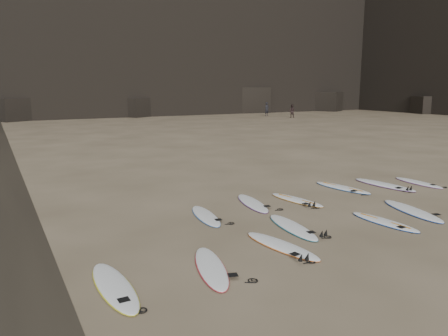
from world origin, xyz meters
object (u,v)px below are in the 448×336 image
Objects in this scene: surfboard_8 at (342,187)px; person_b at (292,111)px; surfboard_4 at (412,210)px; surfboard_5 at (206,216)px; surfboard_2 at (292,227)px; surfboard_1 at (281,245)px; person_a at (267,109)px; surfboard_3 at (384,222)px; surfboard_6 at (252,203)px; surfboard_0 at (211,267)px; surfboard_9 at (384,185)px; surfboard_11 at (114,286)px; surfboard_7 at (297,200)px; surfboard_10 at (418,182)px.

person_b is (20.93, 31.05, 0.74)m from surfboard_8.
surfboard_4 is 1.16× the size of surfboard_5.
surfboard_5 is at bearing 136.16° from surfboard_2.
person_a is (25.54, 38.93, 0.83)m from surfboard_1.
surfboard_6 is at bearing 118.57° from surfboard_3.
surfboard_8 is (7.56, 4.19, 0.00)m from surfboard_0.
person_a is at bearing 52.14° from surfboard_8.
surfboard_2 is 6.66m from surfboard_9.
surfboard_2 reaches higher than surfboard_0.
surfboard_11 is at bearing -138.39° from person_a.
surfboard_1 is 0.99× the size of surfboard_2.
surfboard_1 is at bearing 25.27° from surfboard_0.
surfboard_0 is 1.03× the size of surfboard_7.
surfboard_7 is at bearing 58.17° from surfboard_2.
person_b is (0.92, -4.03, -0.09)m from person_a.
surfboard_6 is 1.35× the size of person_a.
surfboard_5 is at bearing 93.17° from person_b.
surfboard_6 reaches higher than surfboard_0.
person_b is at bearing 47.86° from surfboard_8.
surfboard_11 reaches higher than surfboard_1.
surfboard_4 is (1.61, 0.37, 0.01)m from surfboard_3.
surfboard_4 is at bearing 8.89° from surfboard_3.
surfboard_2 is at bearing -161.37° from surfboard_10.
surfboard_1 is at bearing 178.42° from surfboard_3.
surfboard_8 is at bearing 58.50° from surfboard_3.
surfboard_10 is (8.78, 3.11, -0.00)m from surfboard_1.
surfboard_5 is 9.31m from surfboard_10.
surfboard_8 is 1.10× the size of surfboard_10.
surfboard_9 reaches higher than surfboard_0.
person_a reaches higher than surfboard_7.
surfboard_4 is 3.56m from surfboard_9.
surfboard_5 is (-4.15, 2.87, 0.00)m from surfboard_3.
surfboard_2 is at bearing -155.51° from surfboard_8.
surfboard_5 is (-5.76, 2.50, -0.01)m from surfboard_4.
surfboard_8 reaches higher than surfboard_5.
surfboard_8 is 1.79m from surfboard_9.
surfboard_4 is at bearing -140.73° from surfboard_10.
surfboard_6 is 0.97× the size of surfboard_11.
surfboard_2 is at bearing 39.23° from surfboard_0.
surfboard_11 is at bearing -166.80° from surfboard_9.
surfboard_0 reaches higher than surfboard_5.
surfboard_10 is (5.15, 2.94, 0.00)m from surfboard_3.
surfboard_4 reaches higher than surfboard_11.
surfboard_2 is 5.28m from surfboard_8.
surfboard_4 is at bearing -26.78° from surfboard_6.
surfboard_9 is 1.72× the size of person_b.
surfboard_3 is at bearing -146.92° from surfboard_10.
surfboard_6 is 1.06× the size of surfboard_7.
surfboard_11 is at bearing 174.81° from surfboard_1.
surfboard_3 is 0.90× the size of surfboard_8.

